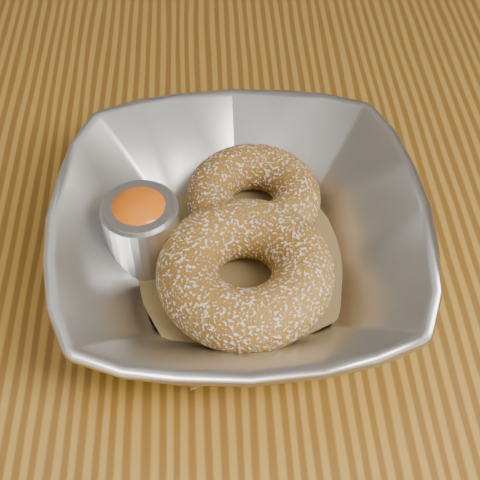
{
  "coord_description": "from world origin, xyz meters",
  "views": [
    {
      "loc": [
        0.04,
        -0.25,
        1.15
      ],
      "look_at": [
        0.05,
        0.05,
        0.78
      ],
      "focal_mm": 55.0,
      "sensor_mm": 36.0,
      "label": 1
    }
  ],
  "objects_px": {
    "donut_back": "(253,197)",
    "ramekin": "(142,227)",
    "table": "(173,409)",
    "serving_bowl": "(240,240)",
    "donut_front": "(245,272)"
  },
  "relations": [
    {
      "from": "donut_back",
      "to": "ramekin",
      "type": "distance_m",
      "value": 0.08
    },
    {
      "from": "ramekin",
      "to": "table",
      "type": "bearing_deg",
      "value": -79.69
    },
    {
      "from": "serving_bowl",
      "to": "donut_back",
      "type": "distance_m",
      "value": 0.04
    },
    {
      "from": "serving_bowl",
      "to": "donut_back",
      "type": "relative_size",
      "value": 2.58
    },
    {
      "from": "donut_back",
      "to": "donut_front",
      "type": "xyz_separation_m",
      "value": [
        -0.01,
        -0.07,
        0.0
      ]
    },
    {
      "from": "serving_bowl",
      "to": "ramekin",
      "type": "distance_m",
      "value": 0.07
    },
    {
      "from": "table",
      "to": "donut_back",
      "type": "bearing_deg",
      "value": 56.15
    },
    {
      "from": "serving_bowl",
      "to": "donut_front",
      "type": "height_order",
      "value": "serving_bowl"
    },
    {
      "from": "table",
      "to": "donut_front",
      "type": "relative_size",
      "value": 10.59
    },
    {
      "from": "table",
      "to": "ramekin",
      "type": "distance_m",
      "value": 0.15
    },
    {
      "from": "table",
      "to": "ramekin",
      "type": "height_order",
      "value": "ramekin"
    },
    {
      "from": "serving_bowl",
      "to": "ramekin",
      "type": "relative_size",
      "value": 4.54
    },
    {
      "from": "donut_front",
      "to": "ramekin",
      "type": "xyz_separation_m",
      "value": [
        -0.07,
        0.04,
        0.01
      ]
    },
    {
      "from": "table",
      "to": "ramekin",
      "type": "xyz_separation_m",
      "value": [
        -0.01,
        0.06,
        0.13
      ]
    },
    {
      "from": "donut_back",
      "to": "donut_front",
      "type": "height_order",
      "value": "donut_front"
    }
  ]
}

